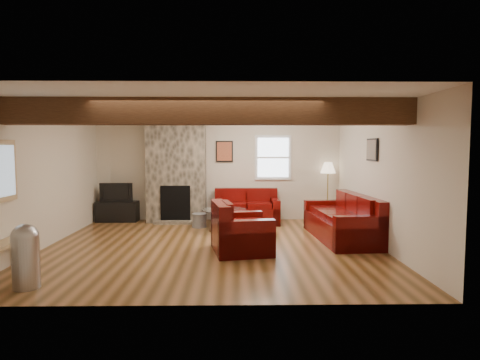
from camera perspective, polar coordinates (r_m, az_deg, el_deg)
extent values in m
plane|color=#563816|center=(7.39, -3.87, -9.38)|extent=(8.00, 8.00, 0.00)
plane|color=white|center=(7.21, -3.98, 10.29)|extent=(8.00, 8.00, 0.00)
plane|color=beige|center=(9.94, -3.09, 1.48)|extent=(8.00, 0.00, 8.00)
plane|color=beige|center=(4.46, -5.80, -2.24)|extent=(8.00, 0.00, 8.00)
plane|color=beige|center=(7.94, -26.09, 0.27)|extent=(0.00, 7.50, 7.50)
plane|color=beige|center=(7.65, 19.14, 0.34)|extent=(0.00, 7.50, 7.50)
cube|color=#361E10|center=(5.95, -4.63, 9.67)|extent=(6.00, 0.36, 0.38)
cube|color=#3C372E|center=(9.78, -9.01, 1.39)|extent=(1.40, 0.50, 2.50)
cube|color=black|center=(9.61, -9.16, -3.46)|extent=(0.70, 0.06, 0.90)
cube|color=#3C372E|center=(9.62, -9.17, -5.92)|extent=(1.00, 0.25, 0.08)
cylinder|color=#4A3017|center=(8.70, -2.28, -7.11)|extent=(0.64, 0.64, 0.04)
cylinder|color=#4A3017|center=(8.66, -2.28, -5.87)|extent=(0.34, 0.34, 0.43)
cylinder|color=white|center=(8.62, -2.29, -4.26)|extent=(0.96, 0.96, 0.02)
cube|color=maroon|center=(8.62, -2.29, -4.09)|extent=(0.27, 0.19, 0.03)
cube|color=black|center=(10.21, -17.02, -4.29)|extent=(0.99, 0.39, 0.49)
imported|color=black|center=(10.15, -17.08, -1.65)|extent=(0.79, 0.10, 0.45)
cylinder|color=#AD9748|center=(10.14, 12.29, -5.59)|extent=(0.26, 0.26, 0.03)
cylinder|color=#AD9748|center=(10.05, 12.35, -2.06)|extent=(0.03, 0.03, 1.28)
cone|color=beige|center=(9.99, 12.41, 1.71)|extent=(0.37, 0.37, 0.26)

